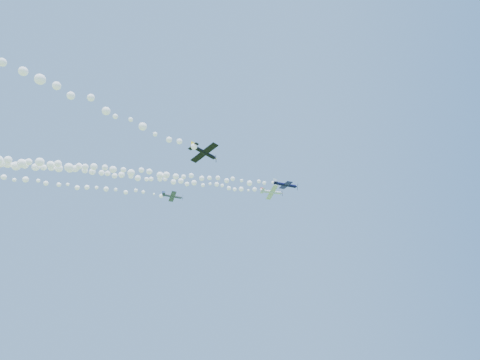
# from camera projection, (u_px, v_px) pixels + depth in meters

# --- Properties ---
(plane_white) EXTENTS (7.06, 7.31, 2.26)m
(plane_white) POSITION_uv_depth(u_px,v_px,m) (272.00, 192.00, 121.58)
(plane_white) COLOR silver
(smoke_trail_white) EXTENTS (68.13, 29.25, 3.02)m
(smoke_trail_white) POSITION_uv_depth(u_px,v_px,m) (141.00, 178.00, 111.61)
(smoke_trail_white) COLOR white
(plane_navy) EXTENTS (7.45, 7.90, 2.88)m
(plane_navy) POSITION_uv_depth(u_px,v_px,m) (286.00, 185.00, 112.74)
(plane_navy) COLOR black
(smoke_trail_navy) EXTENTS (69.09, 24.73, 2.95)m
(smoke_trail_navy) POSITION_uv_depth(u_px,v_px,m) (146.00, 172.00, 105.12)
(smoke_trail_navy) COLOR white
(plane_grey) EXTENTS (6.30, 6.66, 2.31)m
(plane_grey) POSITION_uv_depth(u_px,v_px,m) (172.00, 196.00, 116.96)
(plane_grey) COLOR #373F50
(smoke_trail_grey) EXTENTS (72.64, 32.28, 2.97)m
(smoke_trail_grey) POSITION_uv_depth(u_px,v_px,m) (16.00, 180.00, 105.73)
(smoke_trail_grey) COLOR white
(plane_black) EXTENTS (5.91, 5.56, 2.37)m
(plane_black) POSITION_uv_depth(u_px,v_px,m) (204.00, 152.00, 75.00)
(plane_black) COLOR black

